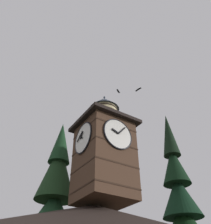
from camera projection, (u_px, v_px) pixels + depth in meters
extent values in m
cube|color=#4C3323|center=(104.00, 162.00, 16.50)|extent=(3.24, 3.24, 5.43)
cube|color=#352318|center=(104.00, 193.00, 15.28)|extent=(3.28, 3.28, 0.10)
cube|color=#352318|center=(104.00, 172.00, 16.08)|extent=(3.28, 3.28, 0.10)
cube|color=#352318|center=(104.00, 153.00, 16.88)|extent=(3.28, 3.28, 0.10)
cube|color=#352318|center=(104.00, 136.00, 17.69)|extent=(3.28, 3.28, 0.10)
cylinder|color=white|center=(118.00, 134.00, 16.15)|extent=(2.14, 0.10, 2.14)
torus|color=black|center=(118.00, 134.00, 16.14)|extent=(2.24, 0.10, 2.24)
cube|color=black|center=(115.00, 131.00, 16.03)|extent=(0.54, 0.04, 0.30)
cube|color=black|center=(122.00, 130.00, 16.41)|extent=(0.64, 0.04, 0.71)
sphere|color=black|center=(119.00, 133.00, 16.08)|extent=(0.10, 0.10, 0.10)
cylinder|color=white|center=(83.00, 138.00, 16.56)|extent=(0.10, 2.14, 2.14)
torus|color=black|center=(83.00, 138.00, 16.55)|extent=(0.10, 2.24, 2.24)
cube|color=black|center=(81.00, 135.00, 16.74)|extent=(0.04, 0.35, 0.53)
cube|color=black|center=(80.00, 137.00, 16.90)|extent=(0.04, 0.77, 0.56)
sphere|color=black|center=(82.00, 137.00, 16.51)|extent=(0.10, 0.10, 0.10)
cube|color=black|center=(104.00, 126.00, 18.18)|extent=(3.94, 3.94, 0.25)
cylinder|color=#D1BC84|center=(104.00, 117.00, 18.66)|extent=(2.00, 2.00, 1.37)
cylinder|color=#2D2319|center=(104.00, 123.00, 18.35)|extent=(2.06, 2.06, 0.10)
cylinder|color=#2D2319|center=(104.00, 119.00, 18.56)|extent=(2.06, 2.06, 0.10)
cylinder|color=#2D2319|center=(104.00, 115.00, 18.76)|extent=(2.06, 2.06, 0.10)
cylinder|color=#2D2319|center=(104.00, 111.00, 18.96)|extent=(2.06, 2.06, 0.10)
cone|color=#384251|center=(104.00, 104.00, 19.40)|extent=(2.30, 2.30, 1.13)
sphere|color=#384251|center=(104.00, 97.00, 19.79)|extent=(0.16, 0.16, 0.16)
cone|color=#1B3D22|center=(52.00, 216.00, 16.92)|extent=(4.07, 4.07, 3.61)
cone|color=#1A351A|center=(58.00, 170.00, 18.90)|extent=(2.88, 2.88, 4.59)
cone|color=#17391E|center=(61.00, 142.00, 20.32)|extent=(1.69, 1.69, 3.62)
cone|color=black|center=(179.00, 196.00, 22.72)|extent=(3.57, 3.57, 3.85)
cone|color=black|center=(174.00, 165.00, 24.51)|extent=(2.65, 2.65, 3.94)
cone|color=black|center=(169.00, 134.00, 26.59)|extent=(1.73, 1.73, 5.02)
ellipsoid|color=black|center=(138.00, 89.00, 24.94)|extent=(0.24, 0.16, 0.12)
cube|color=black|center=(137.00, 90.00, 25.05)|extent=(0.21, 0.38, 0.08)
cube|color=black|center=(140.00, 88.00, 24.84)|extent=(0.21, 0.38, 0.08)
ellipsoid|color=black|center=(118.00, 91.00, 24.24)|extent=(0.20, 0.23, 0.11)
cube|color=black|center=(118.00, 91.00, 24.13)|extent=(0.32, 0.27, 0.13)
cube|color=black|center=(119.00, 92.00, 24.35)|extent=(0.32, 0.27, 0.13)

